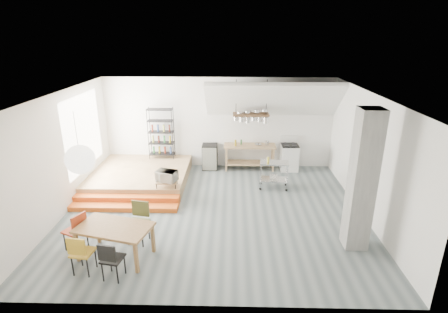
{
  "coord_description": "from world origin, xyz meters",
  "views": [
    {
      "loc": [
        0.49,
        -8.48,
        4.64
      ],
      "look_at": [
        0.26,
        0.8,
        1.32
      ],
      "focal_mm": 28.0,
      "sensor_mm": 36.0,
      "label": 1
    }
  ],
  "objects_px": {
    "mini_fridge": "(210,157)",
    "rolling_cart": "(274,171)",
    "dining_table": "(114,230)",
    "stove": "(289,157)"
  },
  "relations": [
    {
      "from": "dining_table",
      "to": "mini_fridge",
      "type": "relative_size",
      "value": 1.92
    },
    {
      "from": "rolling_cart",
      "to": "mini_fridge",
      "type": "xyz_separation_m",
      "value": [
        -2.1,
        1.61,
        -0.11
      ]
    },
    {
      "from": "dining_table",
      "to": "mini_fridge",
      "type": "height_order",
      "value": "mini_fridge"
    },
    {
      "from": "mini_fridge",
      "to": "rolling_cart",
      "type": "bearing_deg",
      "value": -37.5
    },
    {
      "from": "stove",
      "to": "rolling_cart",
      "type": "distance_m",
      "value": 1.72
    },
    {
      "from": "stove",
      "to": "mini_fridge",
      "type": "distance_m",
      "value": 2.81
    },
    {
      "from": "stove",
      "to": "dining_table",
      "type": "distance_m",
      "value": 6.91
    },
    {
      "from": "stove",
      "to": "dining_table",
      "type": "height_order",
      "value": "stove"
    },
    {
      "from": "rolling_cart",
      "to": "mini_fridge",
      "type": "distance_m",
      "value": 2.65
    },
    {
      "from": "rolling_cart",
      "to": "mini_fridge",
      "type": "bearing_deg",
      "value": 148.1
    }
  ]
}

